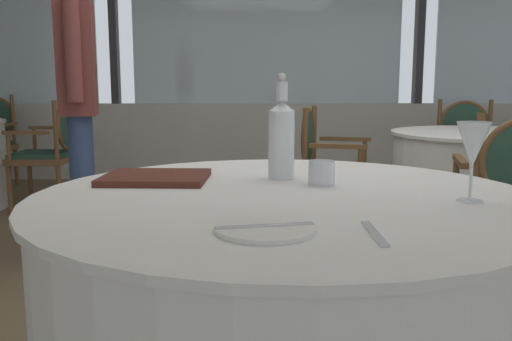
# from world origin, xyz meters

# --- Properties ---
(ground_plane) EXTENTS (13.97, 13.97, 0.00)m
(ground_plane) POSITION_xyz_m (0.00, 0.00, 0.00)
(ground_plane) COLOR #756047
(window_wall_far) EXTENTS (10.74, 0.14, 2.89)m
(window_wall_far) POSITION_xyz_m (-0.00, 3.43, 1.15)
(window_wall_far) COLOR beige
(window_wall_far) RESTS_ON ground_plane
(foreground_table) EXTENTS (1.38, 1.38, 0.75)m
(foreground_table) POSITION_xyz_m (-0.14, -1.23, 0.38)
(foreground_table) COLOR white
(foreground_table) RESTS_ON ground_plane
(side_plate) EXTENTS (0.21, 0.21, 0.01)m
(side_plate) POSITION_xyz_m (-0.21, -1.62, 0.76)
(side_plate) COLOR white
(side_plate) RESTS_ON foreground_table
(butter_knife) EXTENTS (0.20, 0.05, 0.00)m
(butter_knife) POSITION_xyz_m (-0.21, -1.62, 0.76)
(butter_knife) COLOR silver
(butter_knife) RESTS_ON foreground_table
(dinner_fork) EXTENTS (0.02, 0.18, 0.00)m
(dinner_fork) POSITION_xyz_m (-0.00, -1.65, 0.76)
(dinner_fork) COLOR silver
(dinner_fork) RESTS_ON foreground_table
(water_bottle) EXTENTS (0.08, 0.08, 0.33)m
(water_bottle) POSITION_xyz_m (-0.14, -0.99, 0.88)
(water_bottle) COLOR white
(water_bottle) RESTS_ON foreground_table
(wine_glass) EXTENTS (0.08, 0.08, 0.20)m
(wine_glass) POSITION_xyz_m (0.31, -1.35, 0.89)
(wine_glass) COLOR white
(wine_glass) RESTS_ON foreground_table
(water_tumbler) EXTENTS (0.08, 0.08, 0.07)m
(water_tumbler) POSITION_xyz_m (-0.03, -1.10, 0.79)
(water_tumbler) COLOR white
(water_tumbler) RESTS_ON foreground_table
(menu_book) EXTENTS (0.33, 0.27, 0.02)m
(menu_book) POSITION_xyz_m (-0.53, -1.03, 0.76)
(menu_book) COLOR #512319
(menu_book) RESTS_ON foreground_table
(background_table_0) EXTENTS (1.18, 1.18, 0.75)m
(background_table_0) POSITION_xyz_m (1.28, 0.71, 0.38)
(background_table_0) COLOR white
(background_table_0) RESTS_ON ground_plane
(dining_chair_0_0) EXTENTS (0.62, 0.57, 0.93)m
(dining_chair_0_0) POSITION_xyz_m (1.55, 1.69, 0.55)
(dining_chair_0_0) COLOR brown
(dining_chair_0_0) RESTS_ON ground_plane
(dining_chair_0_1) EXTENTS (0.57, 0.62, 0.90)m
(dining_chair_0_1) POSITION_xyz_m (0.31, 0.99, 0.53)
(dining_chair_0_1) COLOR brown
(dining_chair_0_1) RESTS_ON ground_plane
(dining_chair_1_1) EXTENTS (0.48, 0.54, 0.93)m
(dining_chair_1_1) POSITION_xyz_m (-1.87, 1.84, 0.55)
(dining_chair_1_1) COLOR brown
(dining_chair_1_1) RESTS_ON ground_plane
(diner_person_0) EXTENTS (0.27, 0.52, 1.78)m
(diner_person_0) POSITION_xyz_m (-1.23, 0.54, 1.03)
(diner_person_0) COLOR #334770
(diner_person_0) RESTS_ON ground_plane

